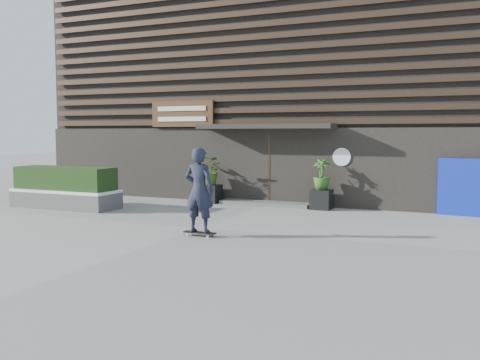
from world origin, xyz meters
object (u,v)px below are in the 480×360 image
at_px(raised_bed, 66,200).
at_px(blue_tarp, 470,188).
at_px(planter_pot_left, 211,194).
at_px(skateboarder, 199,190).
at_px(planter_pot_right, 321,200).

xyz_separation_m(raised_bed, blue_tarp, (11.66, 3.15, 0.56)).
xyz_separation_m(planter_pot_left, skateboarder, (2.38, -5.28, 0.75)).
distance_m(planter_pot_left, skateboarder, 5.84).
bearing_deg(planter_pot_left, planter_pot_right, 0.00).
bearing_deg(blue_tarp, planter_pot_left, -171.78).
relative_size(raised_bed, skateboarder, 1.73).
height_order(planter_pot_right, blue_tarp, blue_tarp).
distance_m(planter_pot_right, raised_bed, 8.00).
relative_size(planter_pot_left, skateboarder, 0.30).
bearing_deg(skateboarder, blue_tarp, 44.89).
relative_size(blue_tarp, skateboarder, 0.86).
xyz_separation_m(planter_pot_left, blue_tarp, (7.98, 0.30, 0.51)).
relative_size(planter_pot_left, planter_pot_right, 1.00).
height_order(planter_pot_right, skateboarder, skateboarder).
bearing_deg(raised_bed, skateboarder, -21.85).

